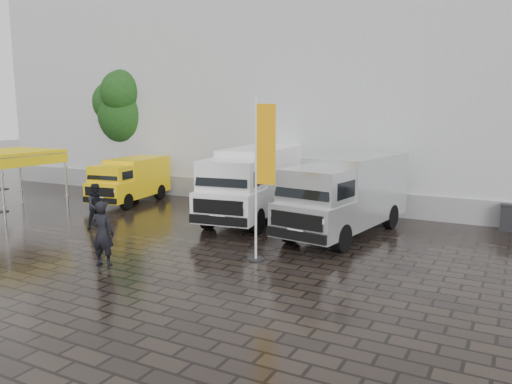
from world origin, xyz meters
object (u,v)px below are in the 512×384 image
at_px(flagpole, 261,172).
at_px(van_silver, 345,196).
at_px(person_tent, 97,206).
at_px(wheelie_bin, 508,217).
at_px(van_yellow, 130,181).
at_px(person_front, 103,233).
at_px(van_white, 253,185).
at_px(canopy_tent, 9,154).
at_px(cocktail_table, 3,200).

bearing_deg(flagpole, van_silver, 74.22).
height_order(flagpole, person_tent, flagpole).
bearing_deg(van_silver, wheelie_bin, 42.94).
xyz_separation_m(van_yellow, person_front, (6.04, -7.81, -0.12)).
bearing_deg(van_yellow, van_white, -11.85).
bearing_deg(van_silver, van_white, 179.28).
bearing_deg(person_tent, wheelie_bin, -36.64).
relative_size(van_white, wheelie_bin, 6.75).
height_order(van_yellow, person_front, van_yellow).
relative_size(canopy_tent, flagpole, 0.69).
bearing_deg(flagpole, person_front, -146.11).
relative_size(cocktail_table, wheelie_bin, 1.03).
distance_m(cocktail_table, person_tent, 6.07).
bearing_deg(person_front, flagpole, -160.13).
bearing_deg(flagpole, cocktail_table, 175.47).
relative_size(van_white, cocktail_table, 6.57).
relative_size(canopy_tent, person_front, 1.76).
height_order(van_silver, cocktail_table, van_silver).
bearing_deg(van_yellow, wheelie_bin, 0.37).
distance_m(van_white, canopy_tent, 10.64).
height_order(flagpole, wheelie_bin, flagpole).
height_order(flagpole, person_front, flagpole).
distance_m(cocktail_table, wheelie_bin, 20.80).
bearing_deg(person_tent, canopy_tent, 111.56).
height_order(cocktail_table, person_front, person_front).
bearing_deg(person_front, canopy_tent, -36.25).
distance_m(van_yellow, wheelie_bin, 16.36).
distance_m(van_white, cocktail_table, 11.17).
bearing_deg(wheelie_bin, person_tent, -153.47).
distance_m(van_silver, person_front, 8.36).
distance_m(van_yellow, van_white, 6.95).
relative_size(van_yellow, canopy_tent, 1.39).
bearing_deg(person_tent, person_front, -106.37).
height_order(wheelie_bin, person_tent, person_tent).
relative_size(van_silver, person_front, 3.43).
height_order(van_white, flagpole, flagpole).
distance_m(van_yellow, van_silver, 11.07).
xyz_separation_m(van_silver, person_front, (-4.96, -6.71, -0.46)).
relative_size(canopy_tent, cocktail_table, 3.27).
height_order(van_silver, flagpole, flagpole).
relative_size(van_white, person_front, 3.53).
bearing_deg(canopy_tent, person_tent, -4.66).
xyz_separation_m(canopy_tent, person_front, (9.05, -3.70, -1.59)).
bearing_deg(van_yellow, person_front, -60.47).
relative_size(van_yellow, flagpole, 0.96).
relative_size(person_front, person_tent, 1.10).
distance_m(canopy_tent, cocktail_table, 2.10).
height_order(canopy_tent, person_front, canopy_tent).
bearing_deg(person_front, wheelie_bin, -148.65).
height_order(canopy_tent, flagpole, flagpole).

